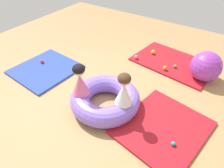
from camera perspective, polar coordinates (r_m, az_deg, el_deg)
ground_plane at (r=3.52m, az=-2.28°, el=-4.91°), size 8.00×8.00×0.00m
gym_mat_far_left at (r=4.65m, az=16.87°, el=5.80°), size 1.77×1.27×0.04m
gym_mat_near_left at (r=4.46m, az=-18.23°, el=3.97°), size 1.23×1.27×0.04m
gym_mat_front at (r=3.19m, az=14.11°, el=-11.83°), size 1.33×1.46×0.04m
inflatable_cushion at (r=3.33m, az=-1.93°, el=-4.24°), size 1.14×1.14×0.32m
child_in_pink at (r=3.08m, az=-9.03°, el=1.20°), size 0.38×0.38×0.52m
child_in_white at (r=2.87m, az=3.36°, el=-1.52°), size 0.31×0.31×0.52m
play_ball_pink at (r=4.56m, az=6.82°, el=7.57°), size 0.09×0.09×0.09m
play_ball_orange at (r=4.30m, az=14.69°, el=4.39°), size 0.09×0.09×0.09m
play_ball_red at (r=4.64m, az=-19.13°, el=6.03°), size 0.07×0.07×0.07m
play_ball_green at (r=4.43m, az=17.37°, el=4.76°), size 0.07×0.07×0.07m
play_ball_yellow at (r=4.81m, az=11.48°, el=8.84°), size 0.10×0.10×0.10m
play_ball_teal at (r=2.99m, az=16.88°, el=-15.81°), size 0.06×0.06×0.06m
exercise_ball_large at (r=4.23m, az=24.94°, el=4.50°), size 0.58×0.58×0.58m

